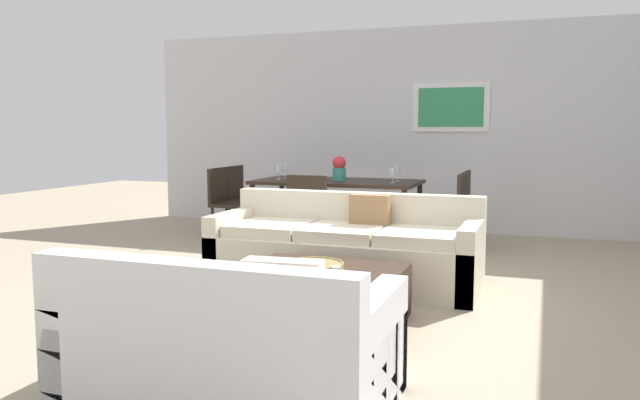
# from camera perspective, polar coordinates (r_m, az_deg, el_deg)

# --- Properties ---
(ground_plane) EXTENTS (18.00, 18.00, 0.00)m
(ground_plane) POSITION_cam_1_polar(r_m,az_deg,el_deg) (5.31, 1.14, -8.37)
(ground_plane) COLOR tan
(back_wall_unit) EXTENTS (8.40, 0.09, 2.70)m
(back_wall_unit) POSITION_cam_1_polar(r_m,az_deg,el_deg) (8.50, 10.84, 6.30)
(back_wall_unit) COLOR silver
(back_wall_unit) RESTS_ON ground
(sofa_beige) EXTENTS (2.32, 0.90, 0.78)m
(sofa_beige) POSITION_cam_1_polar(r_m,az_deg,el_deg) (5.56, 2.36, -4.63)
(sofa_beige) COLOR beige
(sofa_beige) RESTS_ON ground
(loveseat_white) EXTENTS (1.60, 0.90, 0.78)m
(loveseat_white) POSITION_cam_1_polar(r_m,az_deg,el_deg) (3.23, -8.28, -12.88)
(loveseat_white) COLOR white
(loveseat_white) RESTS_ON ground
(coffee_table) EXTENTS (1.10, 1.08, 0.38)m
(coffee_table) POSITION_cam_1_polar(r_m,az_deg,el_deg) (4.38, -0.30, -9.01)
(coffee_table) COLOR #38281E
(coffee_table) RESTS_ON ground
(decorative_bowl) EXTENTS (0.39, 0.39, 0.08)m
(decorative_bowl) POSITION_cam_1_polar(r_m,az_deg,el_deg) (4.31, -0.39, -6.10)
(decorative_bowl) COLOR #99844C
(decorative_bowl) RESTS_ON coffee_table
(candle_jar) EXTENTS (0.07, 0.07, 0.08)m
(candle_jar) POSITION_cam_1_polar(r_m,az_deg,el_deg) (4.15, 1.45, -6.60)
(candle_jar) COLOR silver
(candle_jar) RESTS_ON coffee_table
(apple_on_coffee_table) EXTENTS (0.09, 0.09, 0.09)m
(apple_on_coffee_table) POSITION_cam_1_polar(r_m,az_deg,el_deg) (4.43, -3.52, -5.74)
(apple_on_coffee_table) COLOR red
(apple_on_coffee_table) RESTS_ON coffee_table
(dining_table) EXTENTS (1.94, 0.99, 0.75)m
(dining_table) POSITION_cam_1_polar(r_m,az_deg,el_deg) (7.52, 1.57, 1.31)
(dining_table) COLOR black
(dining_table) RESTS_ON ground
(dining_chair_left_near) EXTENTS (0.44, 0.44, 0.88)m
(dining_chair_left_near) POSITION_cam_1_polar(r_m,az_deg,el_deg) (7.88, -8.50, 0.15)
(dining_chair_left_near) COLOR black
(dining_chair_left_near) RESTS_ON ground
(dining_chair_left_far) EXTENTS (0.44, 0.44, 0.88)m
(dining_chair_left_far) POSITION_cam_1_polar(r_m,az_deg,el_deg) (8.27, -7.03, 0.47)
(dining_chair_left_far) COLOR black
(dining_chair_left_far) RESTS_ON ground
(dining_chair_right_far) EXTENTS (0.44, 0.44, 0.88)m
(dining_chair_right_far) POSITION_cam_1_polar(r_m,az_deg,el_deg) (7.45, 12.21, -0.29)
(dining_chair_right_far) COLOR black
(dining_chair_right_far) RESTS_ON ground
(dining_chair_right_near) EXTENTS (0.44, 0.44, 0.88)m
(dining_chair_right_near) POSITION_cam_1_polar(r_m,az_deg,el_deg) (7.01, 11.72, -0.69)
(dining_chair_right_near) COLOR black
(dining_chair_right_near) RESTS_ON ground
(dining_chair_foot) EXTENTS (0.44, 0.44, 0.88)m
(dining_chair_foot) POSITION_cam_1_polar(r_m,az_deg,el_deg) (6.69, -0.87, -0.89)
(dining_chair_foot) COLOR black
(dining_chair_foot) RESTS_ON ground
(wine_glass_right_near) EXTENTS (0.08, 0.08, 0.17)m
(wine_glass_right_near) POSITION_cam_1_polar(r_m,az_deg,el_deg) (7.19, 6.63, 2.52)
(wine_glass_right_near) COLOR silver
(wine_glass_right_near) RESTS_ON dining_table
(wine_glass_right_far) EXTENTS (0.07, 0.07, 0.19)m
(wine_glass_right_far) POSITION_cam_1_polar(r_m,az_deg,el_deg) (7.43, 7.07, 2.75)
(wine_glass_right_far) COLOR silver
(wine_glass_right_far) RESTS_ON dining_table
(wine_glass_left_near) EXTENTS (0.08, 0.08, 0.18)m
(wine_glass_left_near) POSITION_cam_1_polar(r_m,az_deg,el_deg) (7.64, -3.78, 2.86)
(wine_glass_left_near) COLOR silver
(wine_glass_left_near) RESTS_ON dining_table
(wine_glass_left_far) EXTENTS (0.08, 0.08, 0.17)m
(wine_glass_left_far) POSITION_cam_1_polar(r_m,az_deg,el_deg) (7.87, -3.06, 2.91)
(wine_glass_left_far) COLOR silver
(wine_glass_left_far) RESTS_ON dining_table
(centerpiece_vase) EXTENTS (0.16, 0.16, 0.29)m
(centerpiece_vase) POSITION_cam_1_polar(r_m,az_deg,el_deg) (7.49, 1.75, 2.89)
(centerpiece_vase) COLOR teal
(centerpiece_vase) RESTS_ON dining_table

